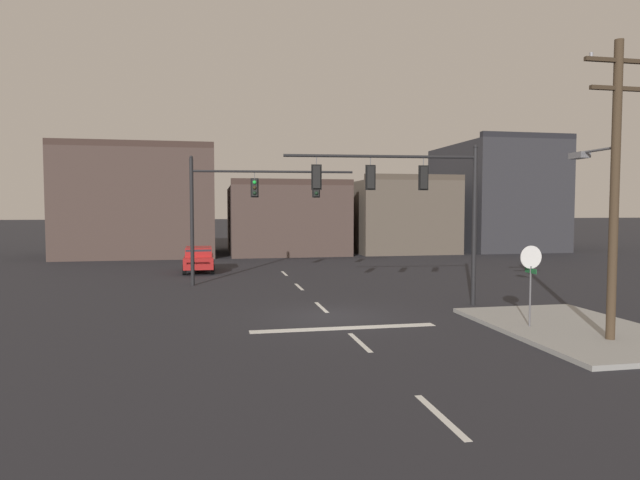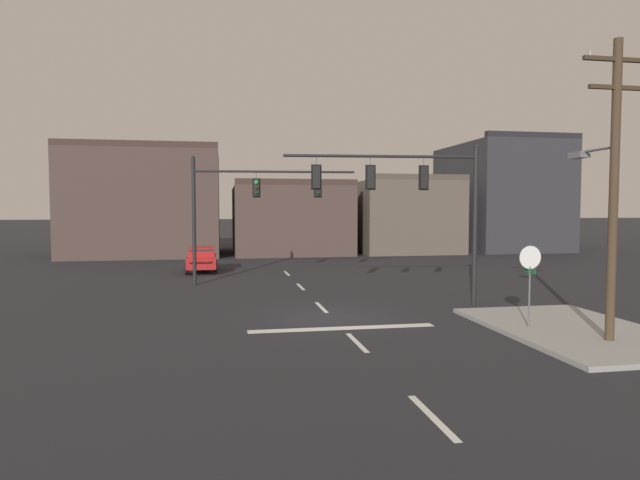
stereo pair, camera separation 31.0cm
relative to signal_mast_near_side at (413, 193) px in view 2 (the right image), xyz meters
The scene contains 10 objects.
ground_plane 6.23m from the signal_mast_near_side, 157.25° to the right, with size 400.00×400.00×0.00m, color #232328.
sidewalk_near_corner 8.09m from the signal_mast_near_side, 57.16° to the right, with size 5.00×8.00×0.15m, color gray.
stop_bar_paint 7.00m from the signal_mast_near_side, 136.48° to the right, with size 6.40×0.50×0.01m, color silver.
lane_centreline 6.03m from the signal_mast_near_side, behind, with size 0.16×26.40×0.01m.
signal_mast_near_side is the anchor object (origin of this frame).
signal_mast_far_side 10.25m from the signal_mast_near_side, 130.57° to the left, with size 8.60×0.86×6.82m.
stop_sign 6.11m from the signal_mast_near_side, 66.87° to the right, with size 0.76×0.64×2.83m.
car_lot_nearside 17.28m from the signal_mast_near_side, 122.48° to the left, with size 1.96×4.48×1.61m.
utility_pole 7.92m from the signal_mast_near_side, 63.52° to the right, with size 2.20×2.08×8.95m.
building_row 28.99m from the signal_mast_near_side, 84.71° to the left, with size 44.98×12.65×10.86m.
Camera 2 is at (-3.99, -19.83, 4.04)m, focal length 30.62 mm.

